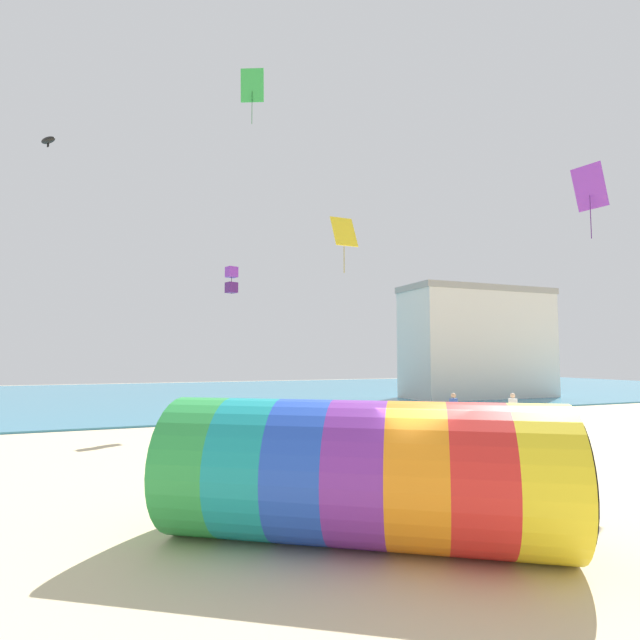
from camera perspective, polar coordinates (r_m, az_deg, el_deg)
name	(u,v)px	position (r m, az deg, el deg)	size (l,w,h in m)	color
ground_plane	(427,539)	(10.30, 12.12, -23.30)	(120.00, 120.00, 0.00)	beige
sea	(186,394)	(45.94, -15.07, -8.22)	(120.00, 40.00, 0.10)	teal
giant_inflatable_tube	(362,472)	(9.51, 4.81, -16.91)	(7.37, 6.07, 2.58)	green
kite_purple_box	(232,280)	(25.39, -10.08, 4.54)	(0.62, 0.62, 1.40)	purple
kite_yellow_diamond	(344,232)	(21.05, 2.76, 9.99)	(1.03, 0.67, 2.41)	yellow
kite_purple_diamond	(589,188)	(20.91, 28.43, 13.13)	(0.73, 1.17, 2.63)	purple
kite_green_diamond	(252,86)	(27.37, -7.76, 24.99)	(1.11, 0.62, 2.80)	green
kite_black_parafoil	(48,140)	(21.67, -28.64, 17.58)	(0.72, 0.78, 0.41)	black
bystander_near_water	(226,428)	(18.67, -10.71, -12.03)	(0.36, 0.42, 1.62)	#383D56
bystander_mid_beach	(454,412)	(23.50, 15.04, -10.13)	(0.42, 0.35, 1.75)	#726651
bystander_far_left	(513,412)	(24.50, 21.21, -9.76)	(0.40, 0.42, 1.74)	#383D56
promenade_building	(478,343)	(42.67, 17.62, -2.49)	(12.66, 4.82, 9.01)	silver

